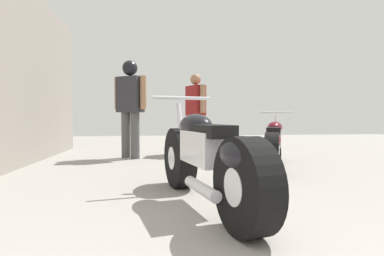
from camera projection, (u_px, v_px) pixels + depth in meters
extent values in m
plane|color=gray|center=(224.00, 180.00, 3.75)|extent=(17.54, 17.54, 0.00)
cylinder|color=black|center=(180.00, 158.00, 3.36)|extent=(0.32, 0.67, 0.64)
cylinder|color=silver|center=(180.00, 158.00, 3.36)|extent=(0.24, 0.28, 0.24)
cylinder|color=black|center=(246.00, 186.00, 1.98)|extent=(0.32, 0.67, 0.64)
cylinder|color=silver|center=(246.00, 186.00, 1.98)|extent=(0.24, 0.28, 0.24)
cube|color=silver|center=(204.00, 147.00, 2.66)|extent=(0.38, 0.68, 0.28)
ellipsoid|color=black|center=(196.00, 126.00, 2.86)|extent=(0.37, 0.57, 0.22)
cube|color=black|center=(213.00, 131.00, 2.49)|extent=(0.32, 0.52, 0.10)
ellipsoid|color=black|center=(242.00, 154.00, 2.02)|extent=(0.35, 0.49, 0.24)
cylinder|color=silver|center=(181.00, 130.00, 3.31)|extent=(0.10, 0.26, 0.58)
cylinder|color=silver|center=(182.00, 98.00, 3.26)|extent=(0.61, 0.17, 0.04)
cylinder|color=silver|center=(202.00, 188.00, 2.34)|extent=(0.21, 0.56, 0.09)
cylinder|color=black|center=(276.00, 145.00, 5.30)|extent=(0.39, 0.58, 0.56)
cylinder|color=silver|center=(276.00, 145.00, 5.30)|extent=(0.26, 0.27, 0.21)
cylinder|color=black|center=(272.00, 153.00, 4.09)|extent=(0.39, 0.58, 0.56)
cylinder|color=silver|center=(272.00, 153.00, 4.09)|extent=(0.26, 0.27, 0.21)
cube|color=silver|center=(274.00, 138.00, 4.69)|extent=(0.42, 0.60, 0.24)
ellipsoid|color=#5B0F19|center=(275.00, 128.00, 4.87)|extent=(0.39, 0.51, 0.19)
cube|color=black|center=(274.00, 130.00, 4.53)|extent=(0.34, 0.46, 0.09)
ellipsoid|color=#5B0F19|center=(272.00, 140.00, 4.12)|extent=(0.36, 0.44, 0.21)
cylinder|color=silver|center=(276.00, 130.00, 5.26)|extent=(0.13, 0.22, 0.51)
cylinder|color=silver|center=(276.00, 112.00, 5.21)|extent=(0.51, 0.25, 0.03)
cylinder|color=silver|center=(265.00, 156.00, 4.48)|extent=(0.27, 0.47, 0.08)
cylinder|color=#2D3851|center=(193.00, 135.00, 6.41)|extent=(0.20, 0.20, 0.79)
cylinder|color=#2D3851|center=(198.00, 135.00, 6.25)|extent=(0.20, 0.20, 0.79)
cube|color=maroon|center=(196.00, 101.00, 6.30)|extent=(0.39, 0.49, 0.60)
cylinder|color=#9E7051|center=(189.00, 100.00, 6.54)|extent=(0.14, 0.14, 0.55)
cylinder|color=#9E7051|center=(203.00, 99.00, 6.07)|extent=(0.14, 0.14, 0.55)
sphere|color=#9E7051|center=(196.00, 79.00, 6.29)|extent=(0.22, 0.22, 0.22)
cylinder|color=#4C4C4C|center=(135.00, 136.00, 5.63)|extent=(0.22, 0.22, 0.84)
cylinder|color=#4C4C4C|center=(126.00, 135.00, 5.72)|extent=(0.22, 0.22, 0.84)
cube|color=#2D2D33|center=(130.00, 95.00, 5.65)|extent=(0.53, 0.47, 0.65)
cylinder|color=#9E7051|center=(143.00, 93.00, 5.51)|extent=(0.16, 0.16, 0.59)
cylinder|color=#9E7051|center=(118.00, 94.00, 5.78)|extent=(0.16, 0.16, 0.59)
sphere|color=black|center=(130.00, 69.00, 5.63)|extent=(0.23, 0.23, 0.23)
sphere|color=black|center=(130.00, 68.00, 5.63)|extent=(0.28, 0.28, 0.28)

